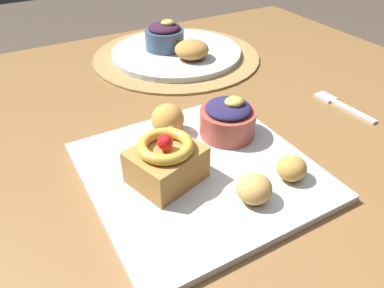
{
  "coord_description": "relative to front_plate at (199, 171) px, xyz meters",
  "views": [
    {
      "loc": [
        -0.23,
        -0.44,
        1.07
      ],
      "look_at": [
        -0.03,
        -0.08,
        0.77
      ],
      "focal_mm": 34.42,
      "sensor_mm": 36.0,
      "label": 1
    }
  ],
  "objects": [
    {
      "name": "dining_table",
      "position": [
        0.03,
        0.1,
        -0.1
      ],
      "size": [
        1.23,
        1.02,
        0.73
      ],
      "color": "brown",
      "rests_on": "ground_plane"
    },
    {
      "name": "woven_placemat",
      "position": [
        0.17,
        0.39,
        -0.0
      ],
      "size": [
        0.38,
        0.38,
        0.0
      ],
      "primitive_type": "cylinder",
      "color": "#997A47",
      "rests_on": "dining_table"
    },
    {
      "name": "front_plate",
      "position": [
        0.0,
        0.0,
        0.0
      ],
      "size": [
        0.3,
        0.3,
        0.01
      ],
      "primitive_type": "cube",
      "color": "silver",
      "rests_on": "dining_table"
    },
    {
      "name": "cake_slice",
      "position": [
        -0.05,
        0.0,
        0.04
      ],
      "size": [
        0.11,
        0.1,
        0.07
      ],
      "rotation": [
        0.0,
        0.0,
        0.29
      ],
      "color": "#B77F3D",
      "rests_on": "front_plate"
    },
    {
      "name": "berry_ramekin",
      "position": [
        0.08,
        0.05,
        0.03
      ],
      "size": [
        0.09,
        0.09,
        0.07
      ],
      "color": "#B24C3D",
      "rests_on": "front_plate"
    },
    {
      "name": "fritter_front",
      "position": [
        0.03,
        -0.09,
        0.02
      ],
      "size": [
        0.04,
        0.04,
        0.04
      ],
      "primitive_type": "ellipsoid",
      "color": "tan",
      "rests_on": "front_plate"
    },
    {
      "name": "fritter_middle",
      "position": [
        0.0,
        0.1,
        0.03
      ],
      "size": [
        0.05,
        0.05,
        0.05
      ],
      "primitive_type": "ellipsoid",
      "color": "gold",
      "rests_on": "front_plate"
    },
    {
      "name": "fritter_back",
      "position": [
        0.1,
        -0.08,
        0.02
      ],
      "size": [
        0.04,
        0.04,
        0.03
      ],
      "primitive_type": "ellipsoid",
      "color": "gold",
      "rests_on": "front_plate"
    },
    {
      "name": "back_plate",
      "position": [
        0.17,
        0.39,
        0.01
      ],
      "size": [
        0.3,
        0.3,
        0.01
      ],
      "primitive_type": "cylinder",
      "color": "silver",
      "rests_on": "woven_placemat"
    },
    {
      "name": "back_ramekin",
      "position": [
        0.15,
        0.41,
        0.04
      ],
      "size": [
        0.09,
        0.09,
        0.07
      ],
      "color": "#3D5675",
      "rests_on": "back_plate"
    },
    {
      "name": "back_pastry",
      "position": [
        0.17,
        0.33,
        0.03
      ],
      "size": [
        0.07,
        0.07,
        0.04
      ],
      "primitive_type": "ellipsoid",
      "color": "#B77F3D",
      "rests_on": "back_plate"
    },
    {
      "name": "fork",
      "position": [
        0.32,
        0.04,
        -0.0
      ],
      "size": [
        0.03,
        0.13,
        0.0
      ],
      "rotation": [
        0.0,
        0.0,
        1.63
      ],
      "color": "silver",
      "rests_on": "dining_table"
    }
  ]
}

